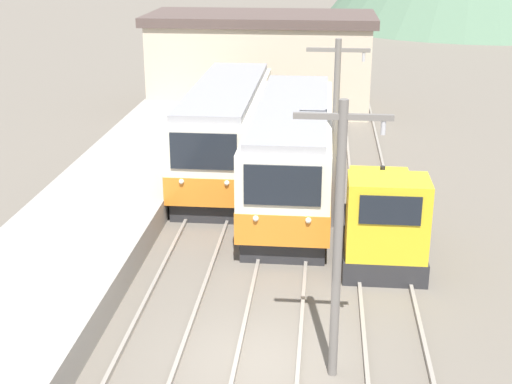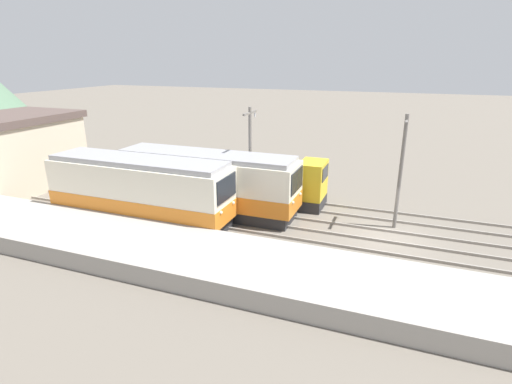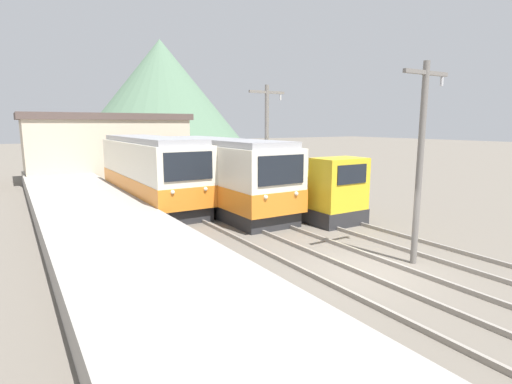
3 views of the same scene
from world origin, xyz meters
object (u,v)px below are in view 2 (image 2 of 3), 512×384
commuter_train_center (207,185)px  catenary_mast_mid (250,154)px  shunting_locomotive (291,187)px  catenary_mast_near (401,168)px  commuter_train_left (141,193)px

commuter_train_center → catenary_mast_mid: bearing=-56.3°
commuter_train_center → shunting_locomotive: commuter_train_center is taller
commuter_train_center → catenary_mast_mid: catenary_mast_mid is taller
commuter_train_center → catenary_mast_near: 11.22m
catenary_mast_near → shunting_locomotive: bearing=77.0°
shunting_locomotive → commuter_train_center: bearing=123.7°
commuter_train_left → commuter_train_center: 3.95m
commuter_train_left → commuter_train_center: size_ratio=0.96×
catenary_mast_near → catenary_mast_mid: 8.72m
catenary_mast_mid → shunting_locomotive: bearing=-56.3°
catenary_mast_mid → commuter_train_center: bearing=123.7°
shunting_locomotive → catenary_mast_mid: (-1.49, 2.24, 2.28)m
commuter_train_center → catenary_mast_mid: 3.24m
commuter_train_left → shunting_locomotive: 9.33m
shunting_locomotive → catenary_mast_mid: 3.53m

